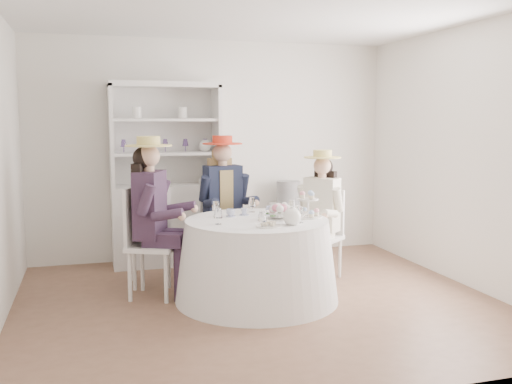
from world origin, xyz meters
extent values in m
plane|color=brown|center=(0.00, 0.00, 0.00)|extent=(4.50, 4.50, 0.00)
plane|color=white|center=(0.00, 0.00, 2.70)|extent=(4.50, 4.50, 0.00)
plane|color=white|center=(0.00, 2.00, 1.35)|extent=(4.50, 0.00, 4.50)
plane|color=white|center=(0.00, -2.00, 1.35)|extent=(4.50, 0.00, 4.50)
plane|color=white|center=(2.25, 0.00, 1.35)|extent=(0.00, 4.50, 4.50)
cone|color=white|center=(0.01, 0.10, 0.38)|extent=(1.57, 1.57, 0.77)
cylinder|color=white|center=(0.01, 0.10, 0.78)|extent=(1.37, 1.37, 0.02)
cube|color=silver|center=(-0.64, 1.74, 0.48)|extent=(1.36, 0.86, 0.96)
cube|color=silver|center=(-0.64, 1.96, 1.54)|extent=(1.23, 0.44, 1.17)
cube|color=silver|center=(-0.64, 1.74, 2.13)|extent=(1.36, 0.86, 0.06)
cube|color=silver|center=(-1.25, 1.74, 1.54)|extent=(0.19, 0.47, 1.17)
cube|color=silver|center=(-0.02, 1.74, 1.54)|extent=(0.19, 0.47, 1.17)
cube|color=silver|center=(-0.64, 1.74, 1.33)|extent=(1.27, 0.78, 0.03)
cube|color=silver|center=(-0.64, 1.74, 1.73)|extent=(1.27, 0.78, 0.03)
sphere|color=white|center=(-0.16, 1.74, 1.42)|extent=(0.15, 0.15, 0.15)
cube|color=silver|center=(0.91, 1.75, 0.33)|extent=(0.46, 0.46, 0.66)
cylinder|color=black|center=(0.91, 1.75, 0.81)|extent=(0.34, 0.34, 0.30)
cube|color=silver|center=(-0.94, 0.47, 0.50)|extent=(0.59, 0.59, 0.04)
cylinder|color=silver|center=(-0.85, 0.24, 0.25)|extent=(0.04, 0.04, 0.49)
cylinder|color=silver|center=(-0.70, 0.56, 0.25)|extent=(0.04, 0.04, 0.49)
cylinder|color=silver|center=(-1.17, 0.38, 0.25)|extent=(0.04, 0.04, 0.49)
cylinder|color=silver|center=(-1.02, 0.71, 0.25)|extent=(0.04, 0.04, 0.49)
cube|color=silver|center=(-1.12, 0.55, 0.80)|extent=(0.21, 0.40, 0.56)
cube|color=black|center=(-0.96, 0.48, 0.92)|extent=(0.37, 0.46, 0.65)
cube|color=black|center=(-0.86, 0.32, 0.59)|extent=(0.41, 0.29, 0.13)
cylinder|color=black|center=(-0.71, 0.26, 0.26)|extent=(0.11, 0.11, 0.51)
cylinder|color=black|center=(-1.01, 0.25, 0.99)|extent=(0.22, 0.17, 0.31)
cube|color=black|center=(-0.77, 0.51, 0.59)|extent=(0.41, 0.29, 0.13)
cylinder|color=black|center=(-0.63, 0.44, 0.26)|extent=(0.11, 0.11, 0.51)
cylinder|color=black|center=(-0.82, 0.67, 0.99)|extent=(0.22, 0.17, 0.31)
cylinder|color=#D8A889|center=(-0.96, 0.48, 1.26)|extent=(0.10, 0.10, 0.09)
sphere|color=#D8A889|center=(-0.96, 0.48, 1.38)|extent=(0.21, 0.21, 0.21)
sphere|color=black|center=(-1.00, 0.50, 1.37)|extent=(0.21, 0.21, 0.21)
cube|color=black|center=(-1.04, 0.52, 1.10)|extent=(0.19, 0.28, 0.42)
cylinder|color=#DAC76A|center=(-0.96, 0.48, 1.48)|extent=(0.45, 0.45, 0.01)
cylinder|color=#DAC76A|center=(-0.96, 0.48, 1.53)|extent=(0.22, 0.22, 0.09)
cube|color=silver|center=(-0.08, 1.11, 0.50)|extent=(0.50, 0.50, 0.04)
cylinder|color=silver|center=(-0.23, 0.91, 0.24)|extent=(0.04, 0.04, 0.48)
cylinder|color=silver|center=(0.12, 0.96, 0.24)|extent=(0.04, 0.04, 0.48)
cylinder|color=silver|center=(-0.28, 1.26, 0.24)|extent=(0.04, 0.04, 0.48)
cylinder|color=silver|center=(0.07, 1.31, 0.24)|extent=(0.04, 0.04, 0.48)
cube|color=silver|center=(-0.11, 1.31, 0.79)|extent=(0.42, 0.10, 0.55)
cube|color=#1A2034|center=(-0.08, 1.13, 0.90)|extent=(0.43, 0.28, 0.64)
cube|color=tan|center=(-0.08, 1.13, 0.90)|extent=(0.19, 0.26, 0.55)
cube|color=#1A2034|center=(-0.16, 0.97, 0.58)|extent=(0.20, 0.39, 0.13)
cylinder|color=#1A2034|center=(-0.14, 0.81, 0.25)|extent=(0.11, 0.11, 0.51)
cylinder|color=#1A2034|center=(-0.30, 1.06, 0.98)|extent=(0.13, 0.20, 0.30)
cube|color=#1A2034|center=(0.04, 1.00, 0.58)|extent=(0.20, 0.39, 0.13)
cylinder|color=#1A2034|center=(0.06, 0.84, 0.25)|extent=(0.11, 0.11, 0.51)
cylinder|color=#1A2034|center=(0.15, 1.13, 0.98)|extent=(0.13, 0.20, 0.30)
cylinder|color=#D8A889|center=(-0.08, 1.13, 1.24)|extent=(0.10, 0.10, 0.09)
sphere|color=#D8A889|center=(-0.08, 1.13, 1.37)|extent=(0.21, 0.21, 0.21)
sphere|color=tan|center=(-0.09, 1.18, 1.35)|extent=(0.21, 0.21, 0.21)
cube|color=tan|center=(-0.10, 1.22, 1.09)|extent=(0.27, 0.13, 0.42)
cylinder|color=red|center=(-0.08, 1.13, 1.47)|extent=(0.44, 0.44, 0.01)
cylinder|color=red|center=(-0.08, 1.13, 1.51)|extent=(0.22, 0.22, 0.09)
cube|color=silver|center=(0.88, 0.62, 0.45)|extent=(0.56, 0.56, 0.04)
cylinder|color=silver|center=(0.66, 0.64, 0.22)|extent=(0.04, 0.04, 0.44)
cylinder|color=silver|center=(0.86, 0.39, 0.22)|extent=(0.04, 0.04, 0.44)
cylinder|color=silver|center=(0.90, 0.84, 0.22)|extent=(0.04, 0.04, 0.44)
cylinder|color=silver|center=(1.11, 0.59, 0.22)|extent=(0.04, 0.04, 0.44)
cube|color=silver|center=(1.02, 0.73, 0.72)|extent=(0.26, 0.31, 0.50)
cube|color=silver|center=(0.90, 0.63, 0.82)|extent=(0.38, 0.40, 0.58)
cube|color=silver|center=(0.73, 0.61, 0.53)|extent=(0.34, 0.32, 0.12)
cylinder|color=silver|center=(0.63, 0.52, 0.23)|extent=(0.10, 0.10, 0.46)
cylinder|color=silver|center=(0.74, 0.76, 0.89)|extent=(0.19, 0.18, 0.27)
cube|color=silver|center=(0.85, 0.47, 0.53)|extent=(0.34, 0.32, 0.12)
cylinder|color=silver|center=(0.74, 0.38, 0.23)|extent=(0.10, 0.10, 0.46)
cylinder|color=silver|center=(1.00, 0.44, 0.89)|extent=(0.19, 0.18, 0.27)
cylinder|color=#D8A889|center=(0.90, 0.63, 1.13)|extent=(0.09, 0.09, 0.08)
sphere|color=#D8A889|center=(0.90, 0.63, 1.24)|extent=(0.19, 0.19, 0.19)
sphere|color=black|center=(0.93, 0.66, 1.22)|extent=(0.19, 0.19, 0.19)
cube|color=black|center=(0.96, 0.68, 0.99)|extent=(0.21, 0.24, 0.38)
cylinder|color=#DAC76A|center=(0.90, 0.63, 1.33)|extent=(0.40, 0.40, 0.01)
cylinder|color=#DAC76A|center=(0.90, 0.63, 1.37)|extent=(0.20, 0.20, 0.08)
cube|color=silver|center=(-0.92, 0.91, 0.49)|extent=(0.45, 0.45, 0.04)
cylinder|color=silver|center=(-0.74, 1.07, 0.24)|extent=(0.04, 0.04, 0.48)
cylinder|color=silver|center=(-1.08, 1.09, 0.24)|extent=(0.04, 0.04, 0.48)
cylinder|color=silver|center=(-0.76, 0.72, 0.24)|extent=(0.04, 0.04, 0.48)
cylinder|color=silver|center=(-1.10, 0.74, 0.24)|extent=(0.04, 0.04, 0.48)
cube|color=silver|center=(-0.93, 0.71, 0.78)|extent=(0.41, 0.05, 0.54)
imported|color=white|center=(-0.19, 0.32, 0.82)|extent=(0.10, 0.10, 0.07)
imported|color=white|center=(-0.04, 0.36, 0.82)|extent=(0.08, 0.08, 0.06)
imported|color=white|center=(0.22, 0.33, 0.82)|extent=(0.12, 0.12, 0.08)
imported|color=white|center=(0.23, 0.11, 0.82)|extent=(0.26, 0.26, 0.06)
sphere|color=#D66B86|center=(0.28, 0.04, 0.88)|extent=(0.07, 0.07, 0.07)
sphere|color=white|center=(0.27, 0.08, 0.88)|extent=(0.07, 0.07, 0.07)
sphere|color=#D66B86|center=(0.24, 0.10, 0.88)|extent=(0.07, 0.07, 0.07)
sphere|color=white|center=(0.20, 0.10, 0.88)|extent=(0.07, 0.07, 0.07)
sphere|color=#D66B86|center=(0.17, 0.08, 0.88)|extent=(0.07, 0.07, 0.07)
sphere|color=white|center=(0.16, 0.04, 0.88)|extent=(0.07, 0.07, 0.07)
sphere|color=#D66B86|center=(0.17, 0.00, 0.88)|extent=(0.07, 0.07, 0.07)
sphere|color=white|center=(0.20, -0.02, 0.88)|extent=(0.07, 0.07, 0.07)
sphere|color=#D66B86|center=(0.24, -0.02, 0.88)|extent=(0.07, 0.07, 0.07)
sphere|color=white|center=(0.27, 0.00, 0.88)|extent=(0.07, 0.07, 0.07)
sphere|color=white|center=(0.24, -0.25, 0.86)|extent=(0.16, 0.16, 0.16)
cylinder|color=white|center=(0.34, -0.25, 0.87)|extent=(0.10, 0.03, 0.08)
cylinder|color=white|center=(0.24, -0.25, 0.94)|extent=(0.04, 0.04, 0.02)
cylinder|color=white|center=(0.00, -0.27, 0.79)|extent=(0.23, 0.23, 0.01)
cube|color=beige|center=(-0.04, -0.29, 0.81)|extent=(0.05, 0.04, 0.03)
cube|color=beige|center=(0.00, -0.27, 0.82)|extent=(0.06, 0.05, 0.03)
cube|color=beige|center=(0.05, -0.25, 0.81)|extent=(0.06, 0.06, 0.03)
cube|color=beige|center=(-0.01, -0.24, 0.82)|extent=(0.06, 0.06, 0.03)
cube|color=beige|center=(0.03, -0.31, 0.81)|extent=(0.06, 0.06, 0.03)
cylinder|color=white|center=(0.52, 0.07, 0.79)|extent=(0.27, 0.27, 0.01)
cylinder|color=white|center=(0.52, 0.07, 0.87)|extent=(0.02, 0.02, 0.18)
cylinder|color=white|center=(0.52, 0.07, 0.96)|extent=(0.20, 0.20, 0.01)
camera|label=1|loc=(-1.51, -5.02, 1.73)|focal=40.00mm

